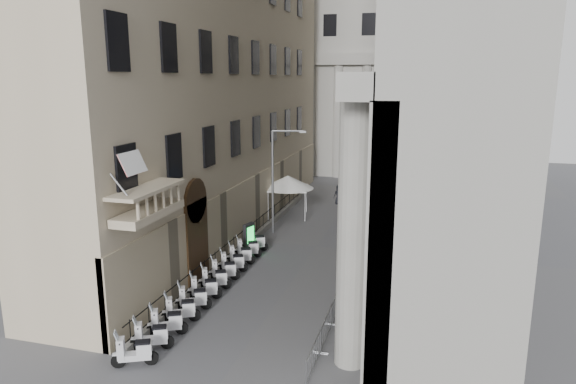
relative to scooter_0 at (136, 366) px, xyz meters
name	(u,v)px	position (x,y,z in m)	size (l,w,h in m)	color
far_building	(374,38)	(3.52, 44.44, 15.00)	(22.00, 10.00, 30.00)	#A2A099
iron_fence	(247,246)	(-0.78, 14.44, 0.00)	(0.30, 28.00, 1.40)	black
blue_awning	(390,223)	(7.67, 22.44, 0.00)	(1.60, 3.00, 3.00)	navy
flag	(145,346)	(-0.48, 1.44, 0.00)	(1.00, 1.40, 8.20)	#9E0C11
scooter_0	(136,366)	(0.00, 0.00, 0.00)	(0.56, 1.40, 1.50)	silver
scooter_1	(153,350)	(0.00, 1.24, 0.00)	(0.56, 1.40, 1.50)	silver
scooter_2	(168,335)	(0.00, 2.49, 0.00)	(0.56, 1.40, 1.50)	silver
scooter_3	(182,322)	(0.00, 3.73, 0.00)	(0.56, 1.40, 1.50)	silver
scooter_4	(194,310)	(0.00, 4.98, 0.00)	(0.56, 1.40, 1.50)	silver
scooter_5	(205,299)	(0.00, 6.22, 0.00)	(0.56, 1.40, 1.50)	silver
scooter_6	(215,290)	(0.00, 7.47, 0.00)	(0.56, 1.40, 1.50)	silver
scooter_7	(224,281)	(0.00, 8.71, 0.00)	(0.56, 1.40, 1.50)	silver
scooter_8	(233,272)	(0.00, 9.96, 0.00)	(0.56, 1.40, 1.50)	silver
scooter_9	(241,265)	(0.00, 11.20, 0.00)	(0.56, 1.40, 1.50)	silver
scooter_10	(248,258)	(0.00, 12.44, 0.00)	(0.56, 1.40, 1.50)	silver
scooter_11	(255,251)	(0.00, 13.69, 0.00)	(0.56, 1.40, 1.50)	silver
barrier_0	(314,371)	(6.56, 1.50, 0.00)	(0.60, 2.40, 1.10)	#9A9CA1
barrier_1	(327,339)	(6.56, 4.00, 0.00)	(0.60, 2.40, 1.10)	#9A9CA1
barrier_2	(337,313)	(6.56, 6.50, 0.00)	(0.60, 2.40, 1.10)	#9A9CA1
barrier_3	(346,292)	(6.56, 9.00, 0.00)	(0.60, 2.40, 1.10)	#9A9CA1
barrier_4	(353,274)	(6.56, 11.50, 0.00)	(0.60, 2.40, 1.10)	#9A9CA1
barrier_5	(359,259)	(6.56, 14.00, 0.00)	(0.60, 2.40, 1.10)	#9A9CA1
barrier_6	(365,246)	(6.56, 16.50, 0.00)	(0.60, 2.40, 1.10)	#9A9CA1
security_tent	(291,183)	(0.05, 22.13, 2.72)	(4.01, 4.01, 3.26)	silver
street_lamp	(276,173)	(0.20, 17.78, 4.26)	(2.34, 0.64, 7.24)	gray
info_kiosk	(249,237)	(-0.32, 13.56, 0.92)	(0.50, 0.90, 1.83)	black
pedestrian_a	(367,200)	(5.54, 25.51, 0.98)	(0.71, 0.47, 1.96)	black
pedestrian_b	(353,214)	(5.17, 20.67, 0.96)	(0.93, 0.72, 1.91)	black
pedestrian_c	(339,195)	(2.89, 27.34, 0.83)	(0.81, 0.53, 1.66)	black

